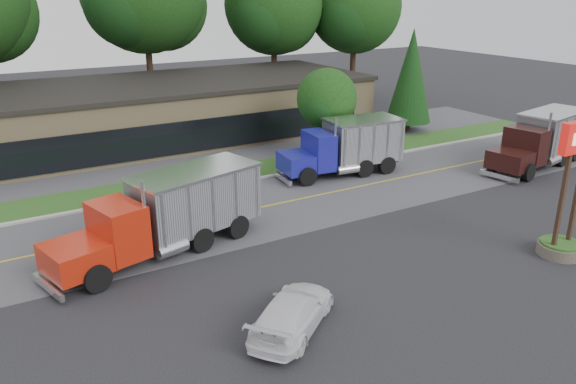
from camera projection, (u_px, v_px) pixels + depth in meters
name	position (u px, v px, depth m)	size (l,w,h in m)	color
ground	(328.00, 291.00, 21.53)	(140.00, 140.00, 0.00)	#2D2D32
road	(229.00, 214.00, 28.83)	(60.00, 8.00, 0.02)	#5C5C61
center_line	(229.00, 214.00, 28.83)	(60.00, 0.12, 0.01)	gold
curb	(198.00, 190.00, 32.23)	(60.00, 0.30, 0.12)	#9E9E99
grass_verge	(187.00, 181.00, 33.69)	(60.00, 3.40, 0.03)	#2D501B
far_parking	(161.00, 161.00, 37.74)	(60.00, 7.00, 0.02)	#5C5C61
strip_mall	(159.00, 112.00, 42.87)	(32.00, 12.00, 4.00)	tan
bilo_sign	(567.00, 211.00, 23.80)	(2.20, 1.90, 5.95)	#6B6054
tree_far_d	(274.00, 9.00, 52.95)	(9.89, 9.31, 14.11)	#382619
tree_far_e	(355.00, 11.00, 55.19)	(9.66, 9.09, 13.77)	#382619
evergreen_right	(411.00, 76.00, 44.09)	(3.56, 3.56, 8.09)	#382619
tree_verge	(327.00, 101.00, 37.19)	(4.25, 4.00, 6.06)	#382619
dump_truck_red	(171.00, 211.00, 24.42)	(10.06, 4.85, 3.36)	black
dump_truck_blue	(348.00, 145.00, 34.59)	(7.98, 3.41, 3.36)	black
dump_truck_maroon	(543.00, 138.00, 36.29)	(9.18, 4.15, 3.36)	black
rally_car	(292.00, 312.00, 18.94)	(1.83, 4.51, 1.31)	white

